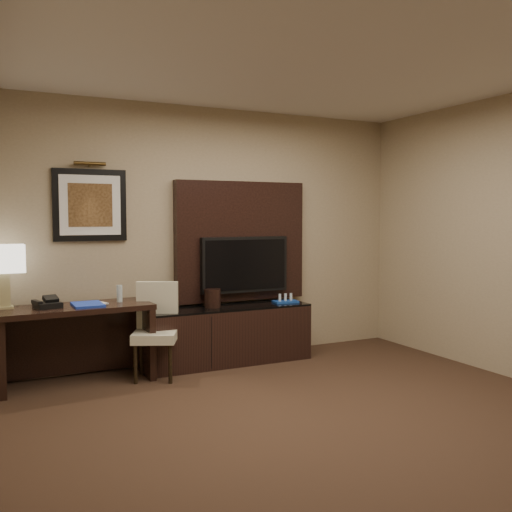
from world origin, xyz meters
TOP-DOWN VIEW (x-y plane):
  - floor at (0.00, 0.00)m, footprint 4.50×5.00m
  - ceiling at (0.00, 0.00)m, footprint 4.50×5.00m
  - wall_back at (0.00, 2.50)m, footprint 4.50×0.01m
  - desk at (-1.50, 2.15)m, footprint 1.38×0.65m
  - credenza at (0.05, 2.20)m, footprint 1.74×0.49m
  - tv_wall_panel at (0.30, 2.44)m, footprint 1.50×0.12m
  - tv at (0.30, 2.34)m, footprint 1.00×0.08m
  - artwork at (-1.30, 2.48)m, footprint 0.70×0.04m
  - picture_light at (-1.30, 2.44)m, footprint 0.04×0.04m
  - desk_chair at (-0.81, 1.96)m, footprint 0.56×0.59m
  - table_lamp at (-2.09, 2.27)m, footprint 0.43×0.32m
  - desk_phone at (-1.75, 2.13)m, footprint 0.25×0.24m
  - blue_folder at (-1.41, 2.10)m, footprint 0.26×0.35m
  - book at (-1.41, 2.10)m, footprint 0.16×0.07m
  - water_bottle at (-1.09, 2.20)m, footprint 0.06×0.06m
  - ice_bucket at (-0.12, 2.22)m, footprint 0.20×0.20m
  - minibar_tray at (0.72, 2.17)m, footprint 0.28×0.19m

SIDE VIEW (x-z plane):
  - floor at x=0.00m, z-range -0.01..0.00m
  - credenza at x=0.05m, z-range 0.00..0.60m
  - desk at x=-1.50m, z-range 0.00..0.72m
  - desk_chair at x=-0.81m, z-range 0.00..0.83m
  - minibar_tray at x=0.72m, z-range 0.60..0.69m
  - ice_bucket at x=-0.12m, z-range 0.60..0.79m
  - blue_folder at x=-1.41m, z-range 0.72..0.74m
  - desk_phone at x=-1.75m, z-range 0.72..0.83m
  - water_bottle at x=-1.09m, z-range 0.72..0.88m
  - book at x=-1.41m, z-range 0.72..0.94m
  - tv at x=0.30m, z-range 0.72..1.32m
  - table_lamp at x=-2.09m, z-range 0.72..1.34m
  - tv_wall_panel at x=0.30m, z-range 0.62..1.92m
  - wall_back at x=0.00m, z-range 0.00..2.70m
  - artwork at x=-1.30m, z-range 1.30..2.00m
  - picture_light at x=-1.30m, z-range 1.90..2.20m
  - ceiling at x=0.00m, z-range 2.70..2.71m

